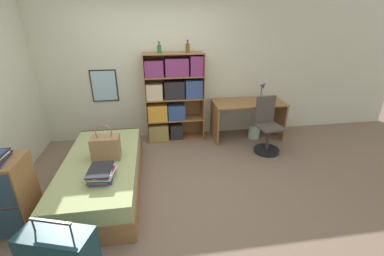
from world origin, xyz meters
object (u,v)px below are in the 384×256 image
Objects in this scene: dresser at (5,195)px; waste_bin at (254,131)px; handbag at (106,147)px; bookcase at (172,96)px; bed at (103,174)px; desk at (248,112)px; bottle_green at (159,49)px; desk_lamp at (263,88)px; book_stack_on_bed at (102,174)px; desk_chair at (267,134)px; bottle_brown at (188,48)px.

dresser is 3.19× the size of waste_bin.
handbag is 1.77m from bookcase.
bed is 1.09m from dresser.
desk is at bearing 28.44° from handbag.
bottle_green is 0.71× the size of waste_bin.
desk is 0.54m from desk_lamp.
bottle_green is at bearing 178.96° from desk_lamp.
desk reaches higher than book_stack_on_bed.
desk_lamp reaches higher than book_stack_on_bed.
book_stack_on_bed is 1.07× the size of desk_lamp.
handbag is at bearing 30.53° from dresser.
desk_lamp is 0.96m from desk_chair.
bottle_brown is (2.27, 2.03, 1.28)m from dresser.
book_stack_on_bed is 2.59m from bottle_brown.
handbag is at bearing -152.59° from desk_lamp.
handbag is at bearing -151.56° from desk.
desk_chair is at bearing -23.01° from bottle_green.
handbag is at bearing -124.25° from bookcase.
book_stack_on_bed is 3.11m from waste_bin.
book_stack_on_bed is at bearing -145.59° from waste_bin.
desk is at bearing 29.06° from dresser.
bottle_green reaches higher than waste_bin.
book_stack_on_bed reaches higher than waste_bin.
waste_bin is at bearing -8.60° from bottle_brown.
handbag reaches higher than dresser.
bookcase reaches higher than waste_bin.
bottle_brown is at bearing 173.54° from desk.
bookcase is (0.99, 1.45, 0.23)m from handbag.
bookcase reaches higher than dresser.
bottle_green is 0.48m from bottle_brown.
desk is (2.51, 1.32, 0.28)m from bed.
waste_bin is at bearing 34.41° from book_stack_on_bed.
desk is 0.66m from desk_chair.
bookcase is at bearing 45.78° from dresser.
bookcase is 4.55× the size of desk_lamp.
bookcase is at bearing 63.50° from book_stack_on_bed.
bookcase is 1.48m from desk.
bookcase is at bearing 154.42° from desk_chair.
bookcase is 6.14× the size of waste_bin.
bottle_green reaches higher than bed.
desk_lamp is (1.73, -0.04, 0.10)m from bookcase.
desk_chair is 0.58m from waste_bin.
desk_lamp is 0.85m from waste_bin.
dresser is 0.87× the size of desk_chair.
bottle_brown reaches higher than bed.
handbag is at bearing -131.66° from bottle_brown.
bottle_green is 0.19× the size of desk_chair.
handbag is 1.80× the size of waste_bin.
desk is 5.04× the size of waste_bin.
desk_chair is at bearing 14.94° from bed.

